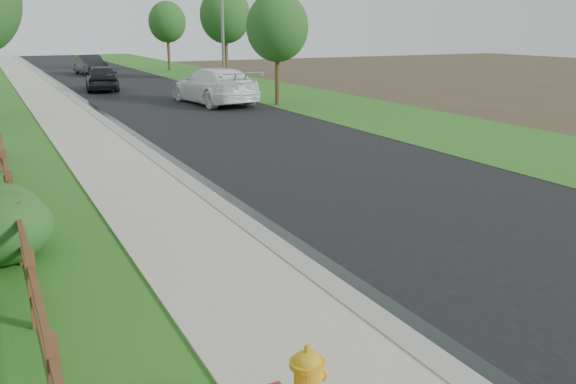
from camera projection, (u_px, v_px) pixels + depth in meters
ground at (396, 367)px, 7.00m from camera, size 120.00×120.00×0.00m
road at (127, 86)px, 39.15m from camera, size 8.00×90.00×0.02m
curb at (58, 88)px, 37.32m from camera, size 0.40×90.00×0.12m
wet_gutter at (64, 88)px, 37.48m from camera, size 0.50×90.00×0.00m
sidewalk at (35, 89)px, 36.76m from camera, size 2.20×90.00×0.10m
grass_strip at (1, 91)px, 35.94m from camera, size 1.60×90.00×0.06m
verge_far at (228, 81)px, 42.13m from camera, size 6.00×90.00×0.04m
ranch_fence at (15, 211)px, 10.79m from camera, size 0.12×16.92×1.10m
white_suv at (214, 86)px, 29.96m from camera, size 3.11×6.34×1.77m
dark_car_mid at (102, 77)px, 36.03m from camera, size 2.41×4.72×1.54m
dark_car_far at (90, 65)px, 47.55m from camera, size 2.14×4.76×1.51m
tree_near_right at (277, 27)px, 28.74m from camera, size 2.96×2.96×5.33m
tree_mid_right at (225, 15)px, 42.22m from camera, size 3.52×3.52×6.38m
tree_far_right at (167, 22)px, 51.23m from camera, size 3.11×3.11×5.74m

